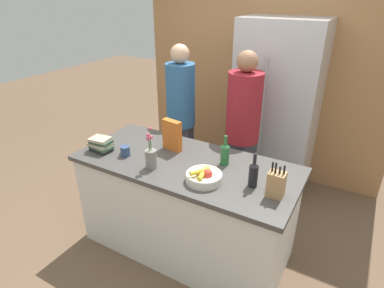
% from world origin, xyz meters
% --- Properties ---
extents(ground_plane, '(14.00, 14.00, 0.00)m').
position_xyz_m(ground_plane, '(0.00, 0.00, 0.00)').
color(ground_plane, brown).
extents(kitchen_island, '(1.85, 0.83, 0.90)m').
position_xyz_m(kitchen_island, '(0.00, 0.00, 0.45)').
color(kitchen_island, silver).
rests_on(kitchen_island, ground_plane).
extents(back_wall_wood, '(3.05, 0.12, 2.60)m').
position_xyz_m(back_wall_wood, '(0.00, 1.79, 1.30)').
color(back_wall_wood, '#AD7A4C').
rests_on(back_wall_wood, ground_plane).
extents(refrigerator, '(0.86, 0.62, 1.93)m').
position_xyz_m(refrigerator, '(0.32, 1.43, 0.97)').
color(refrigerator, '#B7B7BC').
rests_on(refrigerator, ground_plane).
extents(fruit_bowl, '(0.27, 0.27, 0.11)m').
position_xyz_m(fruit_bowl, '(0.27, -0.19, 0.94)').
color(fruit_bowl, silver).
rests_on(fruit_bowl, kitchen_island).
extents(knife_block, '(0.11, 0.10, 0.26)m').
position_xyz_m(knife_block, '(0.78, -0.10, 0.99)').
color(knife_block, tan).
rests_on(knife_block, kitchen_island).
extents(flower_vase, '(0.09, 0.09, 0.34)m').
position_xyz_m(flower_vase, '(-0.19, -0.21, 0.99)').
color(flower_vase, gray).
rests_on(flower_vase, kitchen_island).
extents(cereal_box, '(0.19, 0.09, 0.27)m').
position_xyz_m(cereal_box, '(-0.22, 0.14, 1.03)').
color(cereal_box, orange).
rests_on(cereal_box, kitchen_island).
extents(coffee_mug, '(0.11, 0.08, 0.09)m').
position_xyz_m(coffee_mug, '(-0.51, -0.16, 0.94)').
color(coffee_mug, '#334770').
rests_on(coffee_mug, kitchen_island).
extents(book_stack, '(0.21, 0.16, 0.12)m').
position_xyz_m(book_stack, '(-0.75, -0.19, 0.96)').
color(book_stack, '#232328').
rests_on(book_stack, kitchen_island).
extents(bottle_oil, '(0.07, 0.07, 0.26)m').
position_xyz_m(bottle_oil, '(0.60, -0.06, 1.00)').
color(bottle_oil, black).
rests_on(bottle_oil, kitchen_island).
extents(bottle_vinegar, '(0.07, 0.07, 0.25)m').
position_xyz_m(bottle_vinegar, '(0.29, 0.13, 0.99)').
color(bottle_vinegar, '#286633').
rests_on(bottle_vinegar, kitchen_island).
extents(person_at_sink, '(0.31, 0.31, 1.69)m').
position_xyz_m(person_at_sink, '(-0.56, 0.84, 0.96)').
color(person_at_sink, '#383842').
rests_on(person_at_sink, ground_plane).
extents(person_in_blue, '(0.33, 0.33, 1.69)m').
position_xyz_m(person_in_blue, '(0.18, 0.80, 0.95)').
color(person_in_blue, '#383842').
rests_on(person_in_blue, ground_plane).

